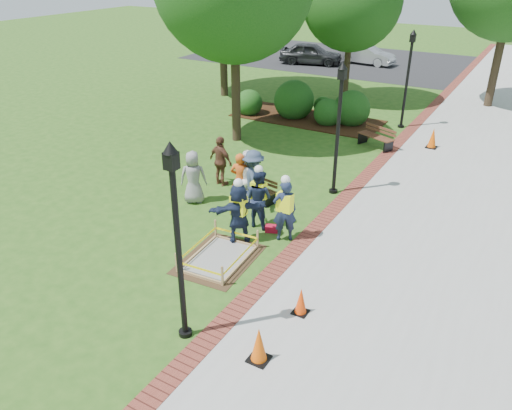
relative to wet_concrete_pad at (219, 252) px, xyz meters
The scene contains 31 objects.
ground 0.45m from the wet_concrete_pad, 131.68° to the left, with size 100.00×100.00×0.00m, color #285116.
sidewalk 11.33m from the wet_concrete_pad, 65.24° to the left, with size 6.00×60.00×0.02m, color #9E9E99.
brick_edging 10.40m from the wet_concrete_pad, 81.74° to the left, with size 0.50×60.00×0.03m, color maroon.
mulch_bed 12.71m from the wet_concrete_pad, 104.84° to the left, with size 7.00×3.00×0.05m, color #381E0F.
parking_lot 27.29m from the wet_concrete_pad, 90.54° to the left, with size 36.00×12.00×0.01m, color black.
wet_concrete_pad is the anchor object (origin of this frame).
bench_near 3.65m from the wet_concrete_pad, 104.67° to the left, with size 1.43×0.74×0.74m.
bench_far 10.15m from the wet_concrete_pad, 85.34° to the left, with size 1.63×1.08×0.84m.
cone_front 3.73m from the wet_concrete_pad, 43.84° to the right, with size 0.41×0.41×0.80m.
cone_back 2.90m from the wet_concrete_pad, 17.66° to the right, with size 0.34×0.34×0.66m.
cone_far 11.58m from the wet_concrete_pad, 75.89° to the left, with size 0.42×0.42×0.84m.
toolbox 2.04m from the wet_concrete_pad, 75.81° to the left, with size 0.39×0.21×0.19m, color red.
lamp_near 3.66m from the wet_concrete_pad, 69.87° to the right, with size 0.28×0.28×4.26m.
lamp_mid 5.83m from the wet_concrete_pad, 79.35° to the left, with size 0.28×0.28×4.26m.
lamp_far 13.51m from the wet_concrete_pad, 85.72° to the left, with size 0.28×0.28×4.26m.
tree_back 17.01m from the wet_concrete_pad, 100.01° to the left, with size 4.87×4.87×7.46m.
shrub_a 13.05m from the wet_concrete_pad, 117.56° to the left, with size 1.31×1.31×1.31m, color #134012.
shrub_b 12.87m from the wet_concrete_pad, 107.85° to the left, with size 1.91×1.91×1.91m, color #134012.
shrub_c 12.16m from the wet_concrete_pad, 99.84° to the left, with size 1.30×1.30×1.30m, color #134012.
shrub_d 12.64m from the wet_concrete_pad, 95.29° to the left, with size 1.69×1.69×1.69m, color #134012.
shrub_e 13.82m from the wet_concrete_pad, 102.42° to the left, with size 0.90×0.90×0.90m, color #134012.
casual_person_a 3.57m from the wet_concrete_pad, 136.82° to the left, with size 0.64×0.58×1.70m.
casual_person_b 3.25m from the wet_concrete_pad, 111.70° to the left, with size 0.62×0.48×1.73m.
casual_person_c 3.41m from the wet_concrete_pad, 107.85° to the left, with size 0.68×0.63×1.78m.
casual_person_d 4.73m from the wet_concrete_pad, 122.98° to the left, with size 0.62×0.47×1.72m.
casual_person_e 3.25m from the wet_concrete_pad, 104.21° to the left, with size 0.69×0.68×1.84m.
hivis_worker_a 1.28m from the wet_concrete_pad, 92.66° to the left, with size 0.65×0.63×1.87m.
hivis_worker_b 2.15m from the wet_concrete_pad, 61.31° to the left, with size 0.68×0.62×1.93m.
hivis_worker_c 2.21m from the wet_concrete_pad, 90.72° to the left, with size 0.58×0.40×1.89m.
parked_car_a 25.77m from the wet_concrete_pad, 109.49° to the left, with size 4.95×2.15×1.62m, color #2A2B2D.
parked_car_b 26.78m from the wet_concrete_pad, 101.08° to the left, with size 4.28×1.86×1.39m, color #A8A9AD.
Camera 1 is at (6.59, -9.21, 7.13)m, focal length 35.00 mm.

